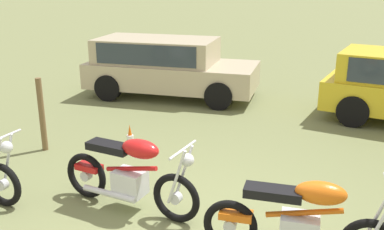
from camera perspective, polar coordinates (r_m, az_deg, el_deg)
name	(u,v)px	position (r m, az deg, el deg)	size (l,w,h in m)	color
motorcycle_red	(130,175)	(5.80, -7.98, -7.56)	(2.04, 0.64, 1.02)	black
motorcycle_orange	(301,221)	(4.92, 13.76, -13.04)	(2.05, 0.65, 1.02)	black
car_beige	(165,63)	(11.11, -3.52, 6.68)	(4.27, 2.16, 1.43)	#BCAD8C
fence_post_wooden	(42,115)	(8.03, -18.68, 0.03)	(0.10, 0.10, 1.29)	brown
traffic_cone	(130,140)	(7.73, -7.92, -3.14)	(0.25, 0.25, 0.49)	#EA590F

